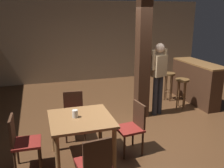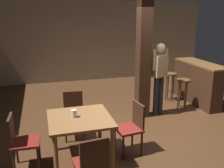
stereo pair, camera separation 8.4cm
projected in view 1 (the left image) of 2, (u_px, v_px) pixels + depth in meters
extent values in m
plane|color=#422816|center=(148.00, 131.00, 5.23)|extent=(10.80, 10.80, 0.00)
cube|color=gray|center=(96.00, 41.00, 8.98)|extent=(8.00, 0.10, 2.80)
cube|color=#382114|center=(143.00, 58.00, 5.63)|extent=(0.28, 0.28, 2.80)
cube|color=brown|center=(81.00, 119.00, 3.99)|extent=(1.00, 1.00, 0.04)
cylinder|color=brown|center=(100.00, 126.00, 4.61)|extent=(0.07, 0.07, 0.72)
cylinder|color=brown|center=(53.00, 132.00, 4.37)|extent=(0.07, 0.07, 0.72)
cylinder|color=brown|center=(114.00, 149.00, 3.83)|extent=(0.07, 0.07, 0.72)
cylinder|color=brown|center=(58.00, 158.00, 3.58)|extent=(0.07, 0.07, 0.72)
cube|color=maroon|center=(93.00, 164.00, 3.30)|extent=(0.46, 0.46, 0.04)
cube|color=#382114|center=(98.00, 156.00, 3.07)|extent=(0.38, 0.07, 0.45)
cylinder|color=#382114|center=(101.00, 168.00, 3.59)|extent=(0.04, 0.04, 0.43)
cube|color=maroon|center=(129.00, 129.00, 4.31)|extent=(0.47, 0.47, 0.04)
cube|color=#382114|center=(139.00, 115.00, 4.32)|extent=(0.08, 0.38, 0.45)
cylinder|color=#382114|center=(124.00, 147.00, 4.14)|extent=(0.04, 0.04, 0.43)
cylinder|color=#382114|center=(116.00, 138.00, 4.45)|extent=(0.04, 0.04, 0.43)
cylinder|color=#382114|center=(143.00, 143.00, 4.28)|extent=(0.04, 0.04, 0.43)
cylinder|color=#382114|center=(133.00, 134.00, 4.59)|extent=(0.04, 0.04, 0.43)
cube|color=maroon|center=(27.00, 143.00, 3.84)|extent=(0.44, 0.44, 0.04)
cube|color=#382114|center=(12.00, 131.00, 3.73)|extent=(0.05, 0.38, 0.45)
cylinder|color=#382114|center=(40.00, 149.00, 4.11)|extent=(0.04, 0.04, 0.43)
cylinder|color=#382114|center=(40.00, 160.00, 3.78)|extent=(0.04, 0.04, 0.43)
cylinder|color=#382114|center=(18.00, 152.00, 4.02)|extent=(0.04, 0.04, 0.43)
cylinder|color=#382114|center=(15.00, 164.00, 3.70)|extent=(0.04, 0.04, 0.43)
cube|color=maroon|center=(74.00, 117.00, 4.82)|extent=(0.45, 0.45, 0.04)
cube|color=#382114|center=(73.00, 102.00, 4.93)|extent=(0.38, 0.07, 0.45)
cylinder|color=#382114|center=(85.00, 130.00, 4.75)|extent=(0.04, 0.04, 0.43)
cylinder|color=#382114|center=(66.00, 132.00, 4.68)|extent=(0.04, 0.04, 0.43)
cylinder|color=#382114|center=(83.00, 123.00, 5.08)|extent=(0.04, 0.04, 0.43)
cylinder|color=#382114|center=(65.00, 124.00, 5.01)|extent=(0.04, 0.04, 0.43)
cylinder|color=beige|center=(75.00, 114.00, 3.98)|extent=(0.09, 0.09, 0.13)
cube|color=tan|center=(159.00, 66.00, 5.78)|extent=(0.39, 0.30, 0.50)
sphere|color=beige|center=(160.00, 48.00, 5.66)|extent=(0.26, 0.26, 0.21)
cylinder|color=#232328|center=(160.00, 95.00, 6.02)|extent=(0.15, 0.15, 0.95)
cylinder|color=#232328|center=(155.00, 96.00, 5.93)|extent=(0.15, 0.15, 0.95)
cylinder|color=tan|center=(165.00, 59.00, 5.84)|extent=(0.10, 0.10, 0.46)
cylinder|color=tan|center=(153.00, 60.00, 5.63)|extent=(0.10, 0.10, 0.46)
cube|color=brown|center=(200.00, 63.00, 6.69)|extent=(0.56, 1.75, 0.04)
cube|color=#382114|center=(195.00, 83.00, 6.81)|extent=(0.36, 1.75, 1.06)
cylinder|color=#4C3319|center=(182.00, 80.00, 6.30)|extent=(0.34, 0.34, 0.05)
torus|color=brown|center=(181.00, 98.00, 6.43)|extent=(0.24, 0.24, 0.02)
cylinder|color=brown|center=(179.00, 93.00, 6.50)|extent=(0.03, 0.03, 0.72)
cylinder|color=brown|center=(184.00, 96.00, 6.30)|extent=(0.03, 0.03, 0.72)
cylinder|color=brown|center=(185.00, 94.00, 6.43)|extent=(0.03, 0.03, 0.72)
cylinder|color=brown|center=(177.00, 95.00, 6.37)|extent=(0.03, 0.03, 0.72)
cylinder|color=#4C3319|center=(169.00, 74.00, 6.89)|extent=(0.34, 0.34, 0.05)
torus|color=#422816|center=(168.00, 91.00, 7.02)|extent=(0.24, 0.24, 0.02)
cylinder|color=#422816|center=(166.00, 86.00, 7.09)|extent=(0.03, 0.03, 0.73)
cylinder|color=#422816|center=(170.00, 88.00, 6.89)|extent=(0.03, 0.03, 0.73)
cylinder|color=#422816|center=(172.00, 87.00, 7.02)|extent=(0.03, 0.03, 0.73)
cylinder|color=#422816|center=(165.00, 88.00, 6.96)|extent=(0.03, 0.03, 0.73)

